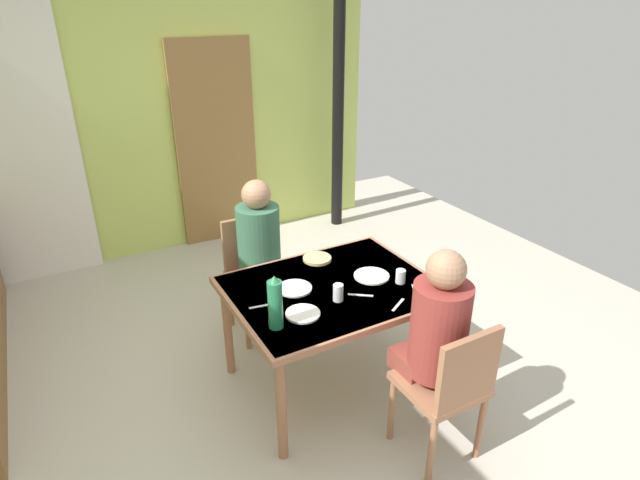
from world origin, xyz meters
TOP-DOWN VIEW (x-y plane):
  - ground_plane at (0.00, 0.00)m, footprint 6.62×6.62m
  - wall_back at (0.00, 2.55)m, footprint 4.45×0.10m
  - door_wooden at (0.55, 2.47)m, footprint 0.80×0.05m
  - stove_pipe_column at (1.79, 2.20)m, footprint 0.12×0.12m
  - curtain_panel at (-1.12, 2.45)m, footprint 0.90×0.03m
  - dining_table at (0.40, -0.07)m, footprint 1.23×0.97m
  - chair_near_diner at (0.61, -0.90)m, footprint 0.40×0.40m
  - chair_far_diner at (0.22, 0.77)m, footprint 0.40×0.40m
  - person_near_diner at (0.61, -0.77)m, footprint 0.30×0.37m
  - person_far_diner at (0.22, 0.63)m, footprint 0.30×0.37m
  - water_bottle_green_near at (-0.08, -0.29)m, footprint 0.08×0.08m
  - dinner_plate_near_left at (0.67, -0.09)m, footprint 0.22×0.22m
  - dinner_plate_near_right at (0.10, -0.26)m, footprint 0.19×0.19m
  - dinner_plate_far_center at (0.18, 0.01)m, footprint 0.21×0.21m
  - drinking_glass_by_near_diner at (0.78, -0.23)m, footprint 0.06×0.06m
  - drinking_glass_by_far_diner at (0.35, -0.22)m, footprint 0.06×0.06m
  - bread_plate_sliced at (0.48, 0.28)m, footprint 0.19×0.19m
  - cutlery_knife_near at (0.49, -0.24)m, footprint 0.13×0.10m
  - cutlery_fork_near at (0.62, -0.43)m, footprint 0.14×0.09m
  - cutlery_knife_far at (0.80, -0.36)m, footprint 0.09×0.14m
  - cutlery_fork_far at (-0.07, -0.07)m, footprint 0.15×0.04m

SIDE VIEW (x-z plane):
  - ground_plane at x=0.00m, z-range 0.00..0.00m
  - chair_near_diner at x=0.61m, z-range 0.06..0.93m
  - chair_far_diner at x=0.22m, z-range 0.06..0.93m
  - dining_table at x=0.40m, z-range 0.29..1.01m
  - cutlery_knife_near at x=0.49m, z-range 0.72..0.73m
  - cutlery_fork_near at x=0.62m, z-range 0.72..0.73m
  - cutlery_knife_far at x=0.80m, z-range 0.72..0.73m
  - cutlery_fork_far at x=-0.07m, z-range 0.72..0.73m
  - dinner_plate_near_left at x=0.67m, z-range 0.72..0.74m
  - dinner_plate_near_right at x=0.10m, z-range 0.72..0.74m
  - dinner_plate_far_center at x=0.18m, z-range 0.72..0.74m
  - bread_plate_sliced at x=0.48m, z-range 0.72..0.74m
  - drinking_glass_by_near_diner at x=0.78m, z-range 0.72..0.81m
  - drinking_glass_by_far_diner at x=0.35m, z-range 0.72..0.83m
  - person_near_diner at x=0.61m, z-range 0.40..1.17m
  - person_far_diner at x=0.22m, z-range 0.40..1.17m
  - water_bottle_green_near at x=-0.08m, z-range 0.72..1.03m
  - door_wooden at x=0.55m, z-range 0.00..2.00m
  - curtain_panel at x=-1.12m, z-range 0.00..2.44m
  - wall_back at x=0.00m, z-range 0.00..2.90m
  - stove_pipe_column at x=1.79m, z-range 0.00..2.90m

